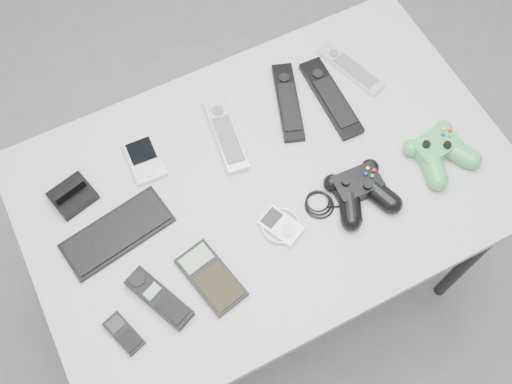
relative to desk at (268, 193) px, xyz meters
name	(u,v)px	position (x,y,z in m)	size (l,w,h in m)	color
floor	(277,293)	(0.02, -0.07, -0.70)	(3.50, 3.50, 0.00)	slate
desk	(268,193)	(0.00, 0.00, 0.00)	(1.14, 0.73, 0.76)	gray
pda_keyboard	(117,232)	(-0.36, 0.04, 0.07)	(0.25, 0.10, 0.02)	black
dock_bracket	(71,193)	(-0.42, 0.17, 0.09)	(0.09, 0.08, 0.05)	black
pda	(145,160)	(-0.24, 0.18, 0.08)	(0.07, 0.12, 0.02)	silver
remote_silver_a	(226,134)	(-0.04, 0.16, 0.08)	(0.05, 0.21, 0.02)	silver
remote_black_a	(288,102)	(0.14, 0.17, 0.08)	(0.05, 0.22, 0.02)	black
remote_black_b	(331,98)	(0.24, 0.13, 0.08)	(0.06, 0.24, 0.02)	black
remote_silver_b	(350,68)	(0.33, 0.19, 0.08)	(0.04, 0.19, 0.02)	silver
mobile_phone	(124,333)	(-0.43, -0.18, 0.07)	(0.04, 0.09, 0.02)	black
cordless_handset	(159,298)	(-0.34, -0.14, 0.08)	(0.05, 0.16, 0.02)	black
calculator	(211,277)	(-0.22, -0.15, 0.07)	(0.08, 0.16, 0.02)	black
mp3_player	(281,226)	(-0.03, -0.11, 0.07)	(0.09, 0.09, 0.02)	white
controller_black	(360,190)	(0.17, -0.12, 0.09)	(0.26, 0.16, 0.05)	black
controller_green	(439,151)	(0.39, -0.12, 0.09)	(0.15, 0.16, 0.05)	green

